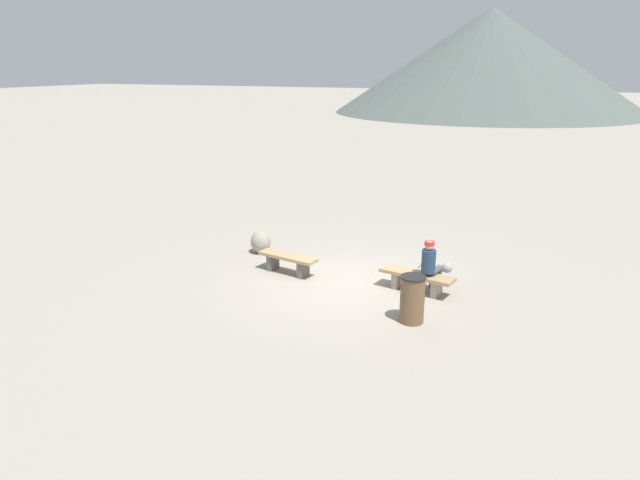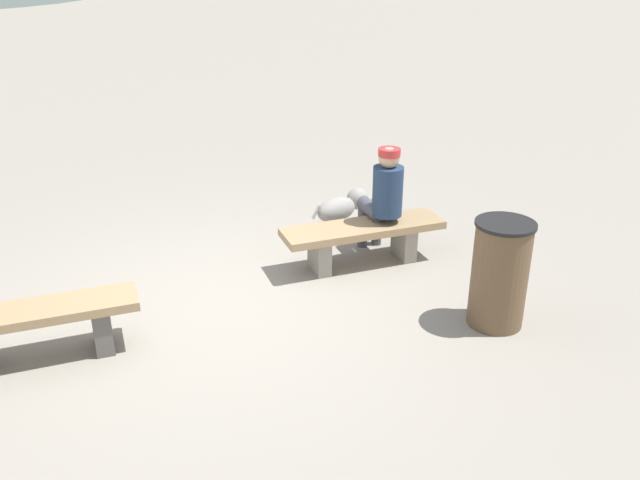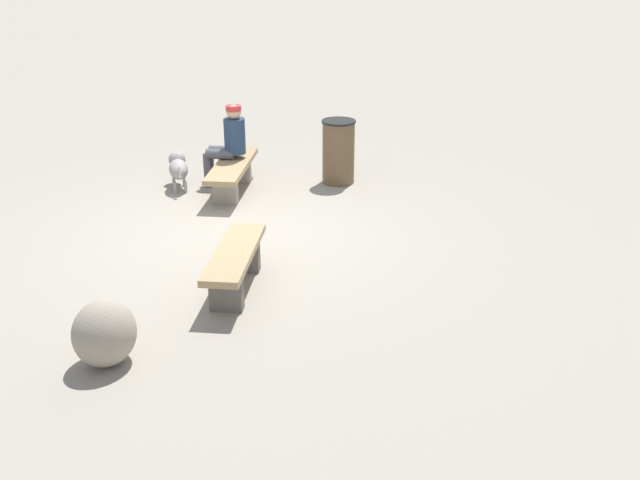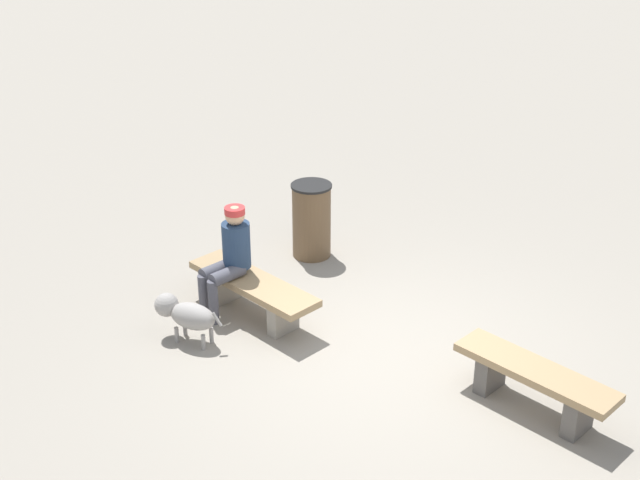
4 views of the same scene
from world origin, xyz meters
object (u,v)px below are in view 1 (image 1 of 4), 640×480
bench_left (288,261)px  bench_right (417,278)px  dog (437,269)px  seated_person (430,263)px  trash_bin (412,299)px  boulder (261,242)px

bench_left → bench_right: bearing=12.8°
bench_right → dog: bearing=82.5°
seated_person → trash_bin: size_ratio=1.29×
bench_left → boulder: size_ratio=2.59×
bench_right → dog: dog is taller
bench_left → dog: dog is taller
bench_left → trash_bin: trash_bin is taller
bench_right → trash_bin: size_ratio=1.83×
bench_left → seated_person: bearing=13.4°
bench_right → trash_bin: trash_bin is taller
dog → trash_bin: 2.36m
dog → bench_left: bearing=-173.4°
bench_left → dog: (3.41, 0.84, 0.00)m
bench_left → bench_right: bench_left is taller
bench_left → boulder: (-1.35, 1.13, -0.01)m
seated_person → bench_right: bearing=-158.4°
dog → boulder: size_ratio=1.31×
trash_bin → boulder: (-4.78, 2.63, -0.17)m
dog → boulder: 4.77m
bench_right → boulder: 4.61m
dog → trash_bin: bearing=-96.9°
bench_right → dog: size_ratio=2.17×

